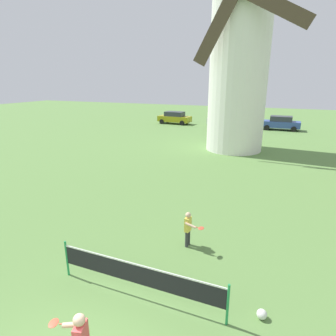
{
  "coord_description": "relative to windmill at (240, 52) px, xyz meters",
  "views": [
    {
      "loc": [
        3.2,
        -2.98,
        5.43
      ],
      "look_at": [
        0.12,
        4.42,
        2.96
      ],
      "focal_mm": 30.58,
      "sensor_mm": 36.0,
      "label": 1
    }
  ],
  "objects": [
    {
      "name": "windmill",
      "position": [
        0.0,
        0.0,
        0.0
      ],
      "size": [
        9.48,
        5.12,
        15.82
      ],
      "color": "white",
      "rests_on": "ground_plane"
    },
    {
      "name": "parked_car_mustard",
      "position": [
        -9.67,
        11.53,
        -6.61
      ],
      "size": [
        4.3,
        2.09,
        1.56
      ],
      "color": "#999919",
      "rests_on": "ground_plane"
    },
    {
      "name": "parked_car_silver",
      "position": [
        -3.29,
        11.71,
        -6.62
      ],
      "size": [
        3.94,
        2.14,
        1.56
      ],
      "color": "silver",
      "rests_on": "ground_plane"
    },
    {
      "name": "stray_ball",
      "position": [
        3.81,
        -17.26,
        -7.3
      ],
      "size": [
        0.24,
        0.24,
        0.24
      ],
      "primitive_type": "sphere",
      "color": "silver",
      "rests_on": "ground_plane"
    },
    {
      "name": "tennis_net",
      "position": [
        0.77,
        -17.75,
        -6.74
      ],
      "size": [
        4.67,
        0.06,
        1.1
      ],
      "color": "#238E4C",
      "rests_on": "ground_plane"
    },
    {
      "name": "parked_car_blue",
      "position": [
        3.19,
        11.69,
        -6.61
      ],
      "size": [
        4.14,
        1.89,
        1.56
      ],
      "color": "#334C99",
      "rests_on": "ground_plane"
    },
    {
      "name": "player_far",
      "position": [
        1.19,
        -14.97,
        -6.71
      ],
      "size": [
        0.71,
        0.57,
        1.25
      ],
      "color": "#333338",
      "rests_on": "ground_plane"
    }
  ]
}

